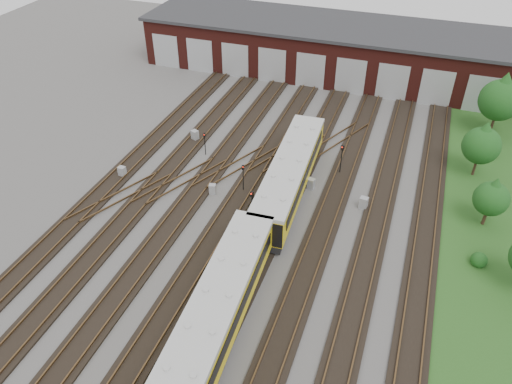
% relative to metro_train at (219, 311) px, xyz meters
% --- Properties ---
extents(ground, '(120.00, 120.00, 0.00)m').
position_rel_metro_train_xyz_m(ground, '(-2.00, 4.47, -2.06)').
color(ground, '#403E3B').
rests_on(ground, ground).
extents(track_network, '(30.40, 70.00, 0.33)m').
position_rel_metro_train_xyz_m(track_network, '(-2.17, 5.06, -1.95)').
color(track_network, black).
rests_on(track_network, ground).
extents(maintenance_shed, '(51.00, 12.50, 6.35)m').
position_rel_metro_train_xyz_m(maintenance_shed, '(-2.01, 44.45, 1.14)').
color(maintenance_shed, '#4A1712').
rests_on(maintenance_shed, ground).
extents(grass_verge, '(8.00, 55.00, 0.05)m').
position_rel_metro_train_xyz_m(grass_verge, '(17.00, 14.47, -2.03)').
color(grass_verge, '#214A18').
rests_on(grass_verge, ground).
extents(metro_train, '(3.79, 48.47, 3.38)m').
position_rel_metro_train_xyz_m(metro_train, '(0.00, 0.00, 0.00)').
color(metro_train, black).
rests_on(metro_train, ground).
extents(signal_mast_0, '(0.25, 0.24, 2.47)m').
position_rel_metro_train_xyz_m(signal_mast_0, '(-9.85, 19.62, -0.46)').
color(signal_mast_0, black).
rests_on(signal_mast_0, ground).
extents(signal_mast_1, '(0.30, 0.29, 3.49)m').
position_rel_metro_train_xyz_m(signal_mast_1, '(-1.65, 10.83, 0.16)').
color(signal_mast_1, black).
rests_on(signal_mast_1, ground).
extents(signal_mast_2, '(0.24, 0.23, 2.82)m').
position_rel_metro_train_xyz_m(signal_mast_2, '(-4.04, 15.08, -0.26)').
color(signal_mast_2, black).
rests_on(signal_mast_2, ground).
extents(signal_mast_3, '(0.29, 0.28, 3.13)m').
position_rel_metro_train_xyz_m(signal_mast_3, '(3.61, 20.80, -0.06)').
color(signal_mast_3, black).
rests_on(signal_mast_3, ground).
extents(relay_cabinet_0, '(0.70, 0.61, 1.07)m').
position_rel_metro_train_xyz_m(relay_cabinet_0, '(-15.62, 13.44, -1.52)').
color(relay_cabinet_0, '#929497').
rests_on(relay_cabinet_0, ground).
extents(relay_cabinet_1, '(0.85, 0.79, 1.14)m').
position_rel_metro_train_xyz_m(relay_cabinet_1, '(-12.04, 21.85, -1.49)').
color(relay_cabinet_1, '#929497').
rests_on(relay_cabinet_1, ground).
extents(relay_cabinet_2, '(0.69, 0.62, 0.99)m').
position_rel_metro_train_xyz_m(relay_cabinet_2, '(-6.52, 13.81, -1.56)').
color(relay_cabinet_2, '#929497').
rests_on(relay_cabinet_2, ground).
extents(relay_cabinet_3, '(0.74, 0.64, 1.12)m').
position_rel_metro_train_xyz_m(relay_cabinet_3, '(6.62, 16.24, -1.50)').
color(relay_cabinet_3, '#929497').
rests_on(relay_cabinet_3, ground).
extents(relay_cabinet_4, '(0.72, 0.64, 1.04)m').
position_rel_metro_train_xyz_m(relay_cabinet_4, '(1.62, 17.57, -1.54)').
color(relay_cabinet_4, '#929497').
rests_on(relay_cabinet_4, ground).
extents(tree_0, '(4.27, 4.27, 7.08)m').
position_rel_metro_train_xyz_m(tree_0, '(17.25, 33.56, 2.49)').
color(tree_0, '#382519').
rests_on(tree_0, ground).
extents(tree_1, '(3.45, 3.45, 5.72)m').
position_rel_metro_train_xyz_m(tree_1, '(15.58, 24.82, 1.61)').
color(tree_1, '#382519').
rests_on(tree_1, ground).
extents(tree_3, '(2.84, 2.84, 4.71)m').
position_rel_metro_train_xyz_m(tree_3, '(16.42, 17.43, 0.96)').
color(tree_3, '#382519').
rests_on(tree_3, ground).
extents(bush_0, '(1.24, 1.24, 1.24)m').
position_rel_metro_train_xyz_m(bush_0, '(16.04, 12.31, -1.44)').
color(bush_0, '#154012').
rests_on(bush_0, ground).
extents(bush_1, '(1.67, 1.67, 1.67)m').
position_rel_metro_train_xyz_m(bush_1, '(17.14, 21.14, -1.23)').
color(bush_1, '#154012').
rests_on(bush_1, ground).
extents(bush_2, '(1.50, 1.50, 1.50)m').
position_rel_metro_train_xyz_m(bush_2, '(16.94, 28.81, -1.31)').
color(bush_2, '#154012').
rests_on(bush_2, ground).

